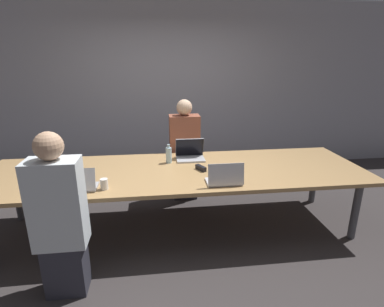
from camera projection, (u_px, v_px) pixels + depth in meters
name	position (u px, v px, depth m)	size (l,w,h in m)	color
ground_plane	(177.00, 228.00, 3.50)	(24.00, 24.00, 0.00)	#383333
curtain_wall	(166.00, 89.00, 5.03)	(12.00, 0.06, 2.80)	#9999A3
conference_table	(176.00, 174.00, 3.29)	(4.14, 1.23, 0.72)	tan
laptop_far_center	(190.00, 153.00, 3.62)	(0.34, 0.25, 0.25)	#B7B7BC
person_far_center	(185.00, 152.00, 4.09)	(0.40, 0.24, 1.38)	#2D2D38
bottle_far_center	(169.00, 155.00, 3.48)	(0.07, 0.07, 0.22)	#ADD1E0
laptop_near_left	(77.00, 184.00, 2.76)	(0.35, 0.22, 0.22)	#B7B7BC
person_near_left	(60.00, 219.00, 2.37)	(0.40, 0.24, 1.39)	#2D2D38
cup_near_left	(104.00, 184.00, 2.78)	(0.07, 0.07, 0.10)	white
laptop_near_midright	(225.00, 178.00, 2.88)	(0.35, 0.22, 0.23)	silver
stapler	(201.00, 168.00, 3.26)	(0.11, 0.15, 0.05)	black
notebook	(231.00, 172.00, 3.21)	(0.22, 0.18, 0.02)	#2D4C8C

